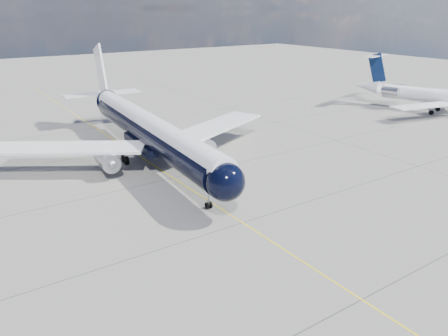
% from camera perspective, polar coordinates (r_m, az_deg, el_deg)
% --- Properties ---
extents(ground, '(320.00, 320.00, 0.00)m').
position_cam_1_polar(ground, '(60.47, -8.86, 0.14)').
color(ground, gray).
rests_on(ground, ground).
extents(taxiway_centerline, '(0.16, 160.00, 0.01)m').
position_cam_1_polar(taxiway_centerline, '(56.25, -6.65, -1.30)').
color(taxiway_centerline, yellow).
rests_on(taxiway_centerline, ground).
extents(main_airliner, '(41.90, 51.15, 14.77)m').
position_cam_1_polar(main_airliner, '(62.24, -10.09, 5.08)').
color(main_airliner, black).
rests_on(main_airliner, ground).
extents(regional_jet, '(28.31, 33.14, 11.39)m').
position_cam_1_polar(regional_jet, '(100.79, 25.47, 8.60)').
color(regional_jet, white).
rests_on(regional_jet, ground).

